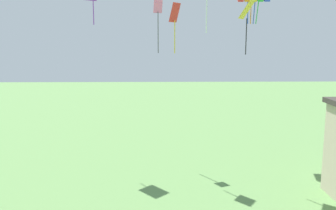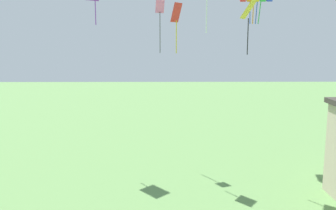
% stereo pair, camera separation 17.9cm
% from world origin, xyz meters
% --- Properties ---
extents(kite_red_diamond, '(0.67, 0.79, 2.68)m').
position_xyz_m(kite_red_diamond, '(0.51, 14.73, 8.39)').
color(kite_red_diamond, red).
extents(kite_yellow_diamond, '(0.98, 1.05, 2.79)m').
position_xyz_m(kite_yellow_diamond, '(4.15, 13.63, 8.50)').
color(kite_yellow_diamond, yellow).
extents(kite_pink_diamond, '(0.57, 0.35, 3.10)m').
position_xyz_m(kite_pink_diamond, '(-0.40, 16.95, 8.53)').
color(kite_pink_diamond, pink).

